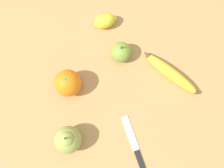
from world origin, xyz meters
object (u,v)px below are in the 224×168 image
Objects in this scene: lemon at (105,21)px; paring_knife at (136,149)px; orange at (68,83)px; pear at (68,140)px; banana at (170,72)px; apple at (122,52)px.

lemon reaches higher than paring_knife.
lemon is (0.04, 0.25, -0.02)m from orange.
pear reaches higher than lemon.
lemon is (-0.26, 0.11, 0.01)m from banana.
apple is at bearing 51.16° from orange.
paring_knife is (0.20, 0.04, -0.04)m from pear.
banana is 2.12× the size of pear.
orange is 0.17m from pear.
apple is at bearing 78.55° from paring_knife.
pear reaches higher than apple.
apple is (0.06, 0.32, -0.01)m from pear.
orange is 0.85× the size of pear.
banana is 2.50× the size of orange.
orange is (-0.30, -0.15, 0.03)m from banana.
lemon is (-0.09, 0.09, -0.01)m from apple.
pear is (0.06, -0.16, 0.00)m from orange.
orange is 1.15× the size of apple.
paring_knife is (0.23, -0.37, -0.02)m from lemon.
pear is at bearing -101.29° from apple.
paring_knife is at bearing -58.61° from lemon.
pear reaches higher than banana.
paring_knife is at bearing -24.83° from orange.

